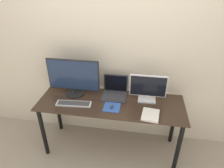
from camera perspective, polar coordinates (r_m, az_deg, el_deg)
The scene contains 10 objects.
ground_plane at distance 2.78m, azimuth -1.42°, elevation -21.94°, with size 12.00×12.00×0.00m, color gray.
wall_back at distance 2.54m, azimuth 0.95°, elevation 8.45°, with size 7.00×0.05×2.50m.
desk at distance 2.53m, azimuth -0.37°, elevation -7.53°, with size 1.78×0.60×0.77m.
monitor_left at distance 2.54m, azimuth -10.96°, elevation 1.86°, with size 0.66×0.24×0.48m.
monitor_right at distance 2.44m, azimuth 10.21°, elevation -1.17°, with size 0.44×0.15×0.34m.
laptop at distance 2.56m, azimuth 0.80°, elevation -1.97°, with size 0.31×0.26×0.26m.
keyboard at distance 2.46m, azimuth -10.89°, elevation -5.54°, with size 0.43×0.15×0.02m.
mousepad at distance 2.38m, azimuth -0.03°, elevation -6.52°, with size 0.19×0.21×0.00m.
mouse at distance 2.35m, azimuth -0.09°, elevation -6.43°, with size 0.04×0.06×0.03m.
book at distance 2.28m, azimuth 10.92°, elevation -8.69°, with size 0.21×0.24×0.02m.
Camera 1 is at (0.33, -1.67, 2.19)m, focal length 32.00 mm.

